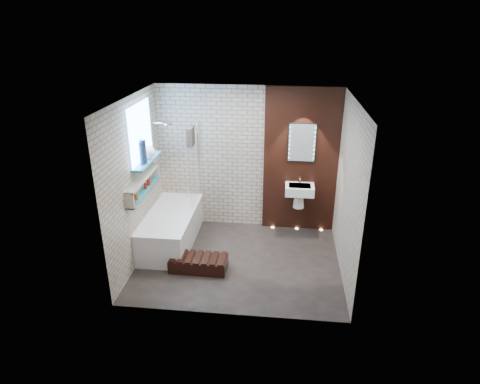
# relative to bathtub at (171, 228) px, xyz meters

# --- Properties ---
(ground) EXTENTS (3.20, 3.20, 0.00)m
(ground) POSITION_rel_bathtub_xyz_m (1.22, -0.45, -0.29)
(ground) COLOR black
(ground) RESTS_ON ground
(room_shell) EXTENTS (3.24, 3.20, 2.60)m
(room_shell) POSITION_rel_bathtub_xyz_m (1.22, -0.45, 1.01)
(room_shell) COLOR #A29180
(room_shell) RESTS_ON ground
(walnut_panel) EXTENTS (1.30, 0.06, 2.60)m
(walnut_panel) POSITION_rel_bathtub_xyz_m (2.17, 0.82, 1.01)
(walnut_panel) COLOR black
(walnut_panel) RESTS_ON ground
(clerestory_window) EXTENTS (0.18, 1.00, 0.94)m
(clerestory_window) POSITION_rel_bathtub_xyz_m (-0.34, -0.10, 1.61)
(clerestory_window) COLOR #7FADE0
(clerestory_window) RESTS_ON room_shell
(display_niche) EXTENTS (0.14, 1.30, 0.26)m
(display_niche) POSITION_rel_bathtub_xyz_m (-0.31, -0.30, 0.91)
(display_niche) COLOR teal
(display_niche) RESTS_ON room_shell
(bathtub) EXTENTS (0.79, 1.74, 0.70)m
(bathtub) POSITION_rel_bathtub_xyz_m (0.00, 0.00, 0.00)
(bathtub) COLOR white
(bathtub) RESTS_ON ground
(bath_screen) EXTENTS (0.01, 0.78, 1.40)m
(bath_screen) POSITION_rel_bathtub_xyz_m (0.35, 0.44, 0.99)
(bath_screen) COLOR white
(bath_screen) RESTS_ON bathtub
(towel) EXTENTS (0.09, 0.24, 0.31)m
(towel) POSITION_rel_bathtub_xyz_m (0.35, 0.26, 1.56)
(towel) COLOR #292321
(towel) RESTS_ON bath_screen
(shower_head) EXTENTS (0.18, 0.18, 0.02)m
(shower_head) POSITION_rel_bathtub_xyz_m (-0.08, 0.50, 1.71)
(shower_head) COLOR silver
(shower_head) RESTS_ON room_shell
(washbasin) EXTENTS (0.50, 0.36, 0.58)m
(washbasin) POSITION_rel_bathtub_xyz_m (2.17, 0.62, 0.50)
(washbasin) COLOR white
(washbasin) RESTS_ON walnut_panel
(led_mirror) EXTENTS (0.50, 0.02, 0.70)m
(led_mirror) POSITION_rel_bathtub_xyz_m (2.17, 0.78, 1.36)
(led_mirror) COLOR black
(led_mirror) RESTS_ON walnut_panel
(walnut_step) EXTENTS (0.89, 0.41, 0.20)m
(walnut_step) POSITION_rel_bathtub_xyz_m (0.62, -0.75, -0.19)
(walnut_step) COLOR black
(walnut_step) RESTS_ON ground
(niche_bottles) EXTENTS (0.06, 0.77, 0.16)m
(niche_bottles) POSITION_rel_bathtub_xyz_m (-0.31, -0.35, 0.88)
(niche_bottles) COLOR maroon
(niche_bottles) RESTS_ON display_niche
(sill_vases) EXTENTS (0.22, 0.43, 0.37)m
(sill_vases) POSITION_rel_bathtub_xyz_m (-0.28, -0.12, 1.39)
(sill_vases) COLOR white
(sill_vases) RESTS_ON clerestory_window
(floor_uplights) EXTENTS (0.96, 0.06, 0.01)m
(floor_uplights) POSITION_rel_bathtub_xyz_m (2.17, 0.75, -0.29)
(floor_uplights) COLOR #FFD899
(floor_uplights) RESTS_ON ground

